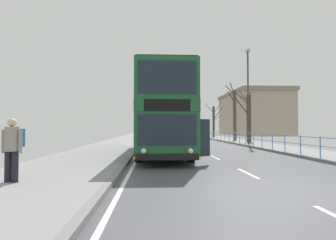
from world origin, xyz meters
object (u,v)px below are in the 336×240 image
Objects in this scene: bare_tree_far_00 at (214,121)px; background_building_00 at (252,114)px; bare_tree_far_01 at (234,113)px; bare_tree_far_02 at (248,117)px; double_decker_bus_main at (163,115)px; pedestrian_with_backpack at (13,145)px; street_lamp_far_side at (248,89)px.

bare_tree_far_00 is 0.29× the size of background_building_00.
background_building_00 is at bearing 65.18° from bare_tree_far_01.
bare_tree_far_01 reaches higher than bare_tree_far_02.
bare_tree_far_00 is (8.52, 24.68, 0.33)m from double_decker_bus_main.
pedestrian_with_backpack is at bearing -110.87° from bare_tree_far_00.
bare_tree_far_01 is (12.99, 23.85, 2.13)m from pedestrian_with_backpack.
bare_tree_far_02 is 0.29× the size of background_building_00.
bare_tree_far_01 is 1.21× the size of bare_tree_far_02.
double_decker_bus_main is 13.55m from bare_tree_far_02.
background_building_00 reaches higher than pedestrian_with_backpack.
background_building_00 reaches higher than double_decker_bus_main.
background_building_00 is (19.54, 38.46, 2.12)m from double_decker_bus_main.
pedestrian_with_backpack is 52.65m from background_building_00.
bare_tree_far_01 is (0.35, -9.29, 0.62)m from bare_tree_far_00.
bare_tree_far_02 is at bearing 49.92° from double_decker_bus_main.
bare_tree_far_01 is at bearing 60.04° from double_decker_bus_main.
street_lamp_far_side is at bearing -92.95° from bare_tree_far_00.
bare_tree_far_02 reaches higher than double_decker_bus_main.
bare_tree_far_01 is 0.35× the size of background_building_00.
pedestrian_with_backpack is at bearing -126.69° from street_lamp_far_side.
background_building_00 is (10.67, 23.07, 1.16)m from bare_tree_far_01.
bare_tree_far_02 is at bearing 55.71° from pedestrian_with_backpack.
double_decker_bus_main is 7.02× the size of pedestrian_with_backpack.
bare_tree_far_00 is 14.32m from bare_tree_far_02.
street_lamp_far_side reaches higher than bare_tree_far_02.
double_decker_bus_main is at bearing -109.04° from bare_tree_far_00.
bare_tree_far_01 reaches higher than bare_tree_far_00.
background_building_00 reaches higher than street_lamp_far_side.
bare_tree_far_02 is at bearing -89.17° from bare_tree_far_00.
street_lamp_far_side is 0.45× the size of background_building_00.
bare_tree_far_00 is 0.82× the size of bare_tree_far_01.
bare_tree_far_02 reaches higher than pedestrian_with_backpack.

